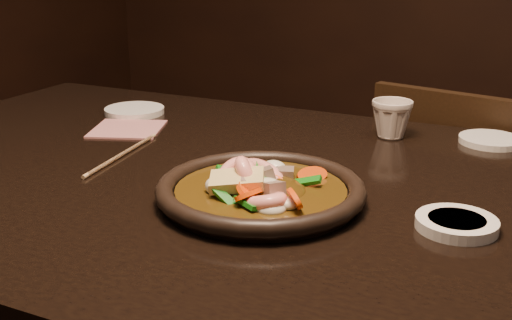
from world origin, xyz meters
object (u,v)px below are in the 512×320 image
at_px(chair, 461,240).
at_px(plate, 261,191).
at_px(table, 269,225).
at_px(tea_cup, 392,118).

xyz_separation_m(chair, plate, (-0.21, -0.66, 0.32)).
bearing_deg(plate, table, 106.62).
bearing_deg(chair, tea_cup, 77.29).
bearing_deg(tea_cup, chair, 65.22).
xyz_separation_m(table, chair, (0.23, 0.58, -0.23)).
height_order(plate, tea_cup, tea_cup).
height_order(table, tea_cup, tea_cup).
height_order(chair, plate, chair).
xyz_separation_m(plate, tea_cup, (0.09, 0.40, 0.02)).
xyz_separation_m(chair, tea_cup, (-0.12, -0.26, 0.35)).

